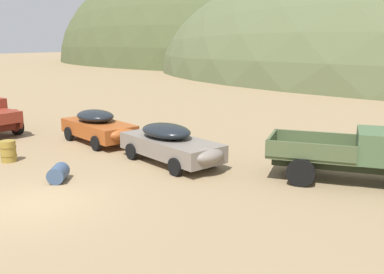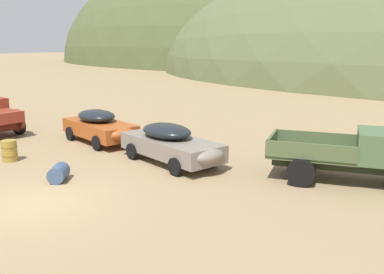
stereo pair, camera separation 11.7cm
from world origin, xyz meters
name	(u,v)px [view 1 (the left image)]	position (x,y,z in m)	size (l,w,h in m)	color
ground_plane	(35,204)	(0.00, 0.00, 0.00)	(300.00, 300.00, 0.00)	#937A56
hill_center	(263,63)	(-28.43, 83.23, 0.00)	(110.25, 66.43, 54.97)	#4C5633
car_oxide_orange	(100,126)	(-4.03, 6.90, 0.82)	(4.90, 2.94, 1.57)	#A34C1E
car_primer_gray	(173,144)	(1.02, 5.85, 0.82)	(5.29, 3.14, 1.57)	slate
truck_weathered_green	(375,156)	(8.30, 7.50, 0.99)	(6.47, 3.46, 1.89)	#232B1B
oil_drum_tipped	(58,173)	(-1.07, 1.83, 0.30)	(0.98, 1.06, 0.59)	#384C6B
oil_drum_by_truck	(8,151)	(-4.82, 2.46, 0.44)	(0.65, 0.65, 0.88)	olive
bush_front_right	(84,121)	(-7.94, 9.55, 0.26)	(1.17, 0.96, 0.99)	#3D702D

